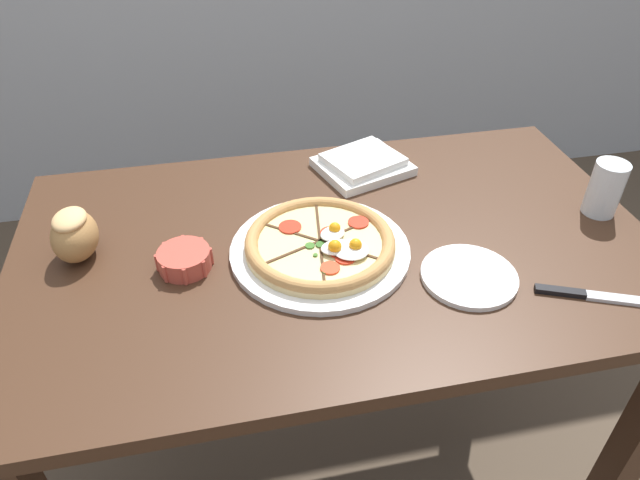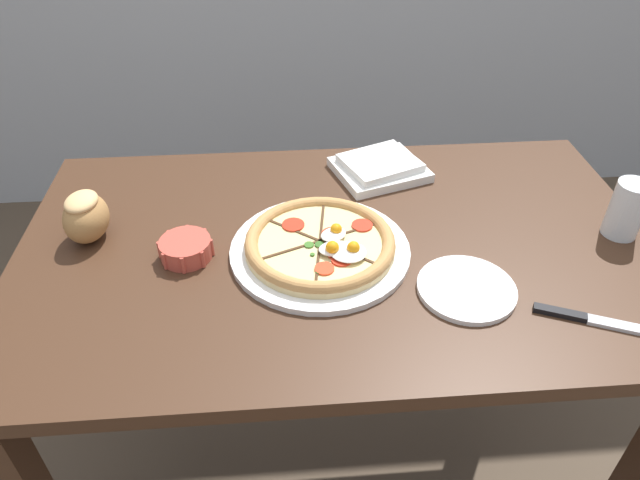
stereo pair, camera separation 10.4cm
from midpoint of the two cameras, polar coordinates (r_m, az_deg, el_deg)
ground_plane at (r=1.67m, az=-0.74°, el=-21.49°), size 12.00×12.00×0.00m
dining_table at (r=1.17m, az=-0.99°, el=-5.08°), size 1.21×0.73×0.77m
pizza at (r=1.04m, az=-2.77°, el=-0.61°), size 0.33×0.33×0.05m
ramekin_bowl at (r=1.05m, az=-16.19°, el=-1.95°), size 0.10×0.10×0.04m
napkin_folded at (r=1.29m, az=2.00°, el=7.54°), size 0.23×0.21×0.04m
bread_piece_near at (r=1.13m, az=-25.83°, el=0.43°), size 0.09×0.11×0.10m
knife_main at (r=1.05m, az=23.20°, el=-5.27°), size 0.19×0.09×0.01m
water_glass at (r=1.24m, az=24.46°, el=4.38°), size 0.07×0.07×0.11m
side_saucer at (r=1.02m, az=11.88°, el=-3.67°), size 0.17×0.17×0.01m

